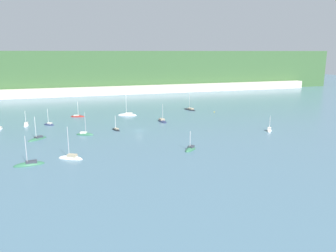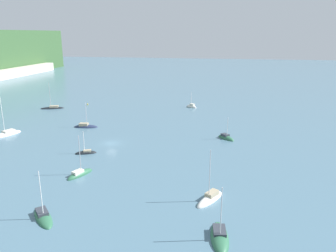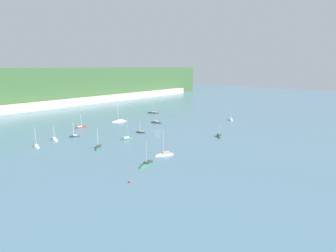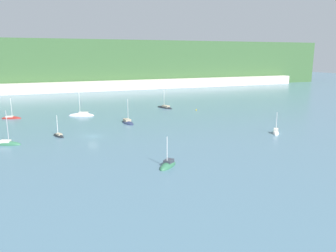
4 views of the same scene
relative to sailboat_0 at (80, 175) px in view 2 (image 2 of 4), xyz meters
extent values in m
plane|color=slate|center=(19.75, 0.78, -0.10)|extent=(600.00, 600.00, 0.00)
ellipsoid|color=#2D6647|center=(0.04, -0.02, -0.10)|extent=(6.42, 4.04, 1.76)
cube|color=silver|center=(-0.42, 0.18, 0.72)|extent=(2.54, 2.00, 0.67)
cylinder|color=#B2B2B7|center=(0.32, -0.14, 4.19)|extent=(0.14, 0.14, 7.62)
ellipsoid|color=#2D6647|center=(-15.78, -27.95, -0.10)|extent=(7.87, 3.37, 1.71)
cube|color=#333842|center=(-15.17, -27.87, 0.67)|extent=(2.94, 2.05, 0.60)
cylinder|color=silver|center=(-16.16, -27.99, 4.04)|extent=(0.14, 0.14, 7.35)
ellipsoid|color=white|center=(65.71, -14.32, -0.10)|extent=(4.36, 4.86, 1.99)
cube|color=beige|center=(65.46, -14.63, 0.89)|extent=(1.99, 2.09, 0.90)
cylinder|color=silver|center=(65.86, -14.13, 3.02)|extent=(0.14, 0.14, 5.16)
ellipsoid|color=#232D4C|center=(32.51, 13.50, -0.10)|extent=(3.34, 7.44, 1.48)
cube|color=tan|center=(32.44, 14.07, 0.72)|extent=(2.04, 2.78, 0.82)
cylinder|color=silver|center=(32.55, 13.15, 3.83)|extent=(0.14, 0.14, 7.04)
ellipsoid|color=black|center=(53.75, 36.52, -0.10)|extent=(5.12, 8.71, 1.43)
cube|color=tan|center=(53.99, 35.88, 0.64)|extent=(2.56, 3.41, 0.71)
cylinder|color=#B2B2B7|center=(53.60, 36.91, 4.94)|extent=(0.14, 0.14, 9.31)
ellipsoid|color=silver|center=(20.97, 31.59, -0.10)|extent=(9.00, 5.61, 1.88)
cube|color=beige|center=(21.61, 31.34, 0.79)|extent=(3.57, 2.87, 0.75)
cylinder|color=silver|center=(20.57, 31.74, 5.67)|extent=(0.14, 0.14, 10.50)
ellipsoid|color=black|center=(11.59, 4.04, -0.10)|extent=(3.25, 5.11, 1.38)
cube|color=tan|center=(11.74, 3.67, 0.51)|extent=(1.63, 2.03, 0.47)
cylinder|color=silver|center=(11.49, 4.26, 2.81)|extent=(0.14, 0.14, 5.06)
ellipsoid|color=white|center=(-5.39, -25.94, -0.10)|extent=(7.10, 5.08, 1.93)
cube|color=tan|center=(-4.90, -26.22, 0.85)|extent=(2.86, 2.39, 0.85)
cylinder|color=silver|center=(-5.70, -25.77, 4.70)|extent=(0.14, 0.14, 8.54)
ellipsoid|color=#2D6647|center=(-15.61, -1.42, -0.10)|extent=(6.80, 6.60, 1.37)
cube|color=#333842|center=(-15.19, -1.01, 0.59)|extent=(2.96, 2.91, 0.63)
cylinder|color=silver|center=(-15.88, -1.67, 4.00)|extent=(0.14, 0.14, 7.46)
ellipsoid|color=#2D6647|center=(29.08, -27.98, -0.10)|extent=(5.50, 5.31, 1.81)
cube|color=#333842|center=(29.41, -27.67, 0.76)|extent=(2.45, 2.41, 0.72)
cylinder|color=silver|center=(28.87, -28.17, 3.07)|extent=(0.14, 0.14, 5.36)
sphere|color=yellow|center=(62.51, 26.38, 0.15)|extent=(0.51, 0.51, 0.51)
camera|label=1|loc=(-5.34, -115.64, 28.66)|focal=35.00mm
camera|label=2|loc=(-55.28, -28.29, 26.87)|focal=35.00mm
camera|label=3|loc=(-70.64, -83.93, 30.41)|focal=28.00mm
camera|label=4|loc=(7.21, -82.36, 20.56)|focal=35.00mm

